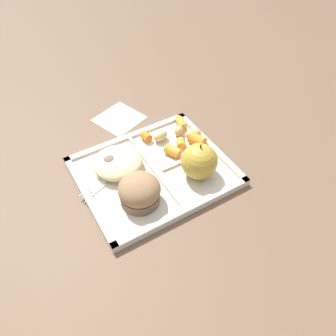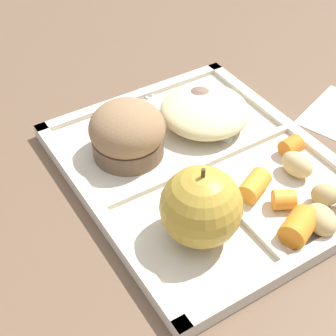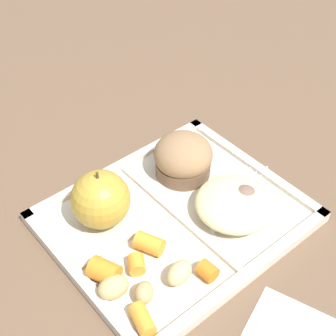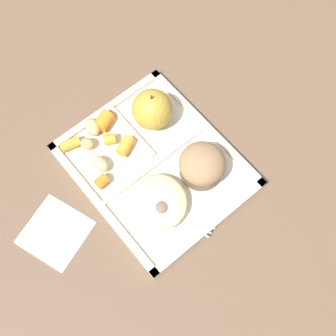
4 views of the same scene
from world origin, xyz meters
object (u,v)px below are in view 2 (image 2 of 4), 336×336
(lunch_tray, at_px, (202,170))
(plastic_fork, at_px, (172,111))
(bran_muffin, at_px, (127,133))
(green_apple, at_px, (201,207))

(lunch_tray, height_order, plastic_fork, lunch_tray)
(bran_muffin, bearing_deg, green_apple, -180.00)
(green_apple, bearing_deg, lunch_tray, -36.68)
(green_apple, height_order, plastic_fork, green_apple)
(green_apple, xyz_separation_m, plastic_fork, (0.18, -0.08, -0.04))
(lunch_tray, xyz_separation_m, green_apple, (-0.08, 0.06, 0.04))
(bran_muffin, distance_m, plastic_fork, 0.10)
(green_apple, distance_m, bran_muffin, 0.14)
(plastic_fork, bearing_deg, lunch_tray, 166.36)
(lunch_tray, xyz_separation_m, plastic_fork, (0.10, -0.03, 0.01))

